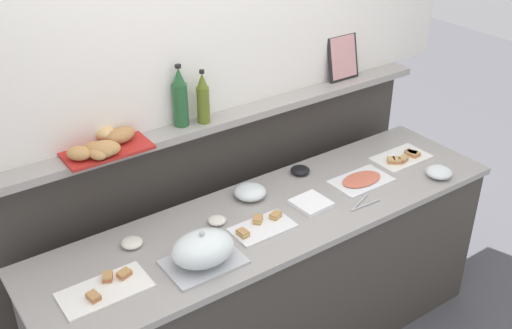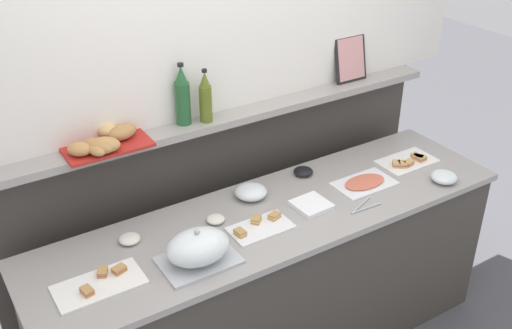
{
  "view_description": "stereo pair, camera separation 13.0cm",
  "coord_description": "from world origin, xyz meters",
  "px_view_note": "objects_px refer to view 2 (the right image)",
  "views": [
    {
      "loc": [
        -1.52,
        -1.99,
        2.6
      ],
      "look_at": [
        -0.05,
        0.1,
        1.16
      ],
      "focal_mm": 42.73,
      "sensor_mm": 36.0,
      "label": 1
    },
    {
      "loc": [
        -1.41,
        -2.07,
        2.6
      ],
      "look_at": [
        -0.05,
        0.1,
        1.16
      ],
      "focal_mm": 42.73,
      "sensor_mm": 36.0,
      "label": 2
    }
  ],
  "objects_px": {
    "condiment_bowl_red": "(216,219)",
    "sandwich_platter_side": "(408,161)",
    "glass_bowl_large": "(444,177)",
    "condiment_bowl_dark": "(130,239)",
    "glass_bowl_medium": "(251,192)",
    "serving_tongs": "(363,207)",
    "framed_picture": "(351,59)",
    "bread_basket": "(104,141)",
    "serving_cloche": "(198,248)",
    "napkin_stack": "(311,205)",
    "sandwich_platter_rear": "(260,226)",
    "wine_bottle_green": "(182,97)",
    "olive_oil_bottle": "(205,98)",
    "condiment_bowl_cream": "(303,171)",
    "sandwich_platter_front": "(100,283)",
    "cold_cuts_platter": "(364,183)"
  },
  "relations": [
    {
      "from": "sandwich_platter_front",
      "to": "serving_tongs",
      "type": "height_order",
      "value": "sandwich_platter_front"
    },
    {
      "from": "bread_basket",
      "to": "framed_picture",
      "type": "relative_size",
      "value": 1.52
    },
    {
      "from": "sandwich_platter_rear",
      "to": "glass_bowl_medium",
      "type": "relative_size",
      "value": 1.81
    },
    {
      "from": "glass_bowl_large",
      "to": "napkin_stack",
      "type": "bearing_deg",
      "value": 166.6
    },
    {
      "from": "glass_bowl_large",
      "to": "condiment_bowl_cream",
      "type": "relative_size",
      "value": 1.32
    },
    {
      "from": "sandwich_platter_front",
      "to": "sandwich_platter_rear",
      "type": "relative_size",
      "value": 1.23
    },
    {
      "from": "wine_bottle_green",
      "to": "framed_picture",
      "type": "bearing_deg",
      "value": 0.76
    },
    {
      "from": "cold_cuts_platter",
      "to": "condiment_bowl_red",
      "type": "relative_size",
      "value": 3.65
    },
    {
      "from": "glass_bowl_medium",
      "to": "sandwich_platter_side",
      "type": "bearing_deg",
      "value": -9.97
    },
    {
      "from": "sandwich_platter_side",
      "to": "condiment_bowl_dark",
      "type": "bearing_deg",
      "value": 175.21
    },
    {
      "from": "glass_bowl_large",
      "to": "condiment_bowl_dark",
      "type": "bearing_deg",
      "value": 166.66
    },
    {
      "from": "condiment_bowl_red",
      "to": "sandwich_platter_side",
      "type": "bearing_deg",
      "value": -3.17
    },
    {
      "from": "sandwich_platter_rear",
      "to": "framed_picture",
      "type": "relative_size",
      "value": 1.13
    },
    {
      "from": "cold_cuts_platter",
      "to": "serving_cloche",
      "type": "height_order",
      "value": "serving_cloche"
    },
    {
      "from": "condiment_bowl_red",
      "to": "framed_picture",
      "type": "xyz_separation_m",
      "value": [
        1.12,
        0.39,
        0.48
      ]
    },
    {
      "from": "serving_tongs",
      "to": "glass_bowl_medium",
      "type": "bearing_deg",
      "value": 137.79
    },
    {
      "from": "glass_bowl_large",
      "to": "glass_bowl_medium",
      "type": "relative_size",
      "value": 0.85
    },
    {
      "from": "cold_cuts_platter",
      "to": "olive_oil_bottle",
      "type": "distance_m",
      "value": 0.96
    },
    {
      "from": "sandwich_platter_side",
      "to": "glass_bowl_large",
      "type": "xyz_separation_m",
      "value": [
        0.01,
        -0.25,
        0.01
      ]
    },
    {
      "from": "cold_cuts_platter",
      "to": "condiment_bowl_dark",
      "type": "bearing_deg",
      "value": 171.61
    },
    {
      "from": "sandwich_platter_rear",
      "to": "wine_bottle_green",
      "type": "xyz_separation_m",
      "value": [
        -0.11,
        0.53,
        0.5
      ]
    },
    {
      "from": "cold_cuts_platter",
      "to": "olive_oil_bottle",
      "type": "height_order",
      "value": "olive_oil_bottle"
    },
    {
      "from": "condiment_bowl_red",
      "to": "olive_oil_bottle",
      "type": "xyz_separation_m",
      "value": [
        0.15,
        0.34,
        0.48
      ]
    },
    {
      "from": "glass_bowl_large",
      "to": "condiment_bowl_red",
      "type": "relative_size",
      "value": 1.59
    },
    {
      "from": "serving_tongs",
      "to": "framed_picture",
      "type": "bearing_deg",
      "value": 57.17
    },
    {
      "from": "serving_cloche",
      "to": "wine_bottle_green",
      "type": "xyz_separation_m",
      "value": [
        0.25,
        0.6,
        0.44
      ]
    },
    {
      "from": "condiment_bowl_red",
      "to": "condiment_bowl_cream",
      "type": "distance_m",
      "value": 0.64
    },
    {
      "from": "serving_tongs",
      "to": "napkin_stack",
      "type": "distance_m",
      "value": 0.26
    },
    {
      "from": "glass_bowl_medium",
      "to": "condiment_bowl_red",
      "type": "distance_m",
      "value": 0.28
    },
    {
      "from": "olive_oil_bottle",
      "to": "wine_bottle_green",
      "type": "relative_size",
      "value": 0.87
    },
    {
      "from": "napkin_stack",
      "to": "olive_oil_bottle",
      "type": "xyz_separation_m",
      "value": [
        -0.32,
        0.48,
        0.48
      ]
    },
    {
      "from": "serving_cloche",
      "to": "napkin_stack",
      "type": "xyz_separation_m",
      "value": [
        0.68,
        0.09,
        -0.06
      ]
    },
    {
      "from": "serving_tongs",
      "to": "bread_basket",
      "type": "bearing_deg",
      "value": 150.53
    },
    {
      "from": "glass_bowl_large",
      "to": "bread_basket",
      "type": "height_order",
      "value": "bread_basket"
    },
    {
      "from": "sandwich_platter_rear",
      "to": "condiment_bowl_dark",
      "type": "bearing_deg",
      "value": 158.19
    },
    {
      "from": "condiment_bowl_dark",
      "to": "serving_tongs",
      "type": "relative_size",
      "value": 0.53
    },
    {
      "from": "framed_picture",
      "to": "sandwich_platter_rear",
      "type": "bearing_deg",
      "value": -150.64
    },
    {
      "from": "sandwich_platter_rear",
      "to": "cold_cuts_platter",
      "type": "xyz_separation_m",
      "value": [
        0.69,
        0.04,
        -0.0
      ]
    },
    {
      "from": "olive_oil_bottle",
      "to": "wine_bottle_green",
      "type": "xyz_separation_m",
      "value": [
        -0.11,
        0.03,
        0.02
      ]
    },
    {
      "from": "condiment_bowl_red",
      "to": "condiment_bowl_cream",
      "type": "xyz_separation_m",
      "value": [
        0.63,
        0.14,
        0.0
      ]
    },
    {
      "from": "sandwich_platter_front",
      "to": "glass_bowl_large",
      "type": "distance_m",
      "value": 1.86
    },
    {
      "from": "serving_cloche",
      "to": "condiment_bowl_dark",
      "type": "distance_m",
      "value": 0.36
    },
    {
      "from": "framed_picture",
      "to": "olive_oil_bottle",
      "type": "bearing_deg",
      "value": -177.11
    },
    {
      "from": "olive_oil_bottle",
      "to": "wine_bottle_green",
      "type": "distance_m",
      "value": 0.12
    },
    {
      "from": "cold_cuts_platter",
      "to": "napkin_stack",
      "type": "bearing_deg",
      "value": -176.34
    },
    {
      "from": "cold_cuts_platter",
      "to": "serving_cloche",
      "type": "distance_m",
      "value": 1.06
    },
    {
      "from": "glass_bowl_medium",
      "to": "wine_bottle_green",
      "type": "height_order",
      "value": "wine_bottle_green"
    },
    {
      "from": "bread_basket",
      "to": "condiment_bowl_dark",
      "type": "bearing_deg",
      "value": -94.32
    },
    {
      "from": "serving_cloche",
      "to": "condiment_bowl_cream",
      "type": "distance_m",
      "value": 0.92
    },
    {
      "from": "sandwich_platter_front",
      "to": "wine_bottle_green",
      "type": "relative_size",
      "value": 1.18
    }
  ]
}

